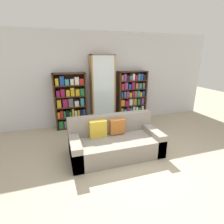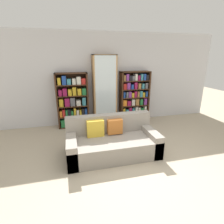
{
  "view_description": "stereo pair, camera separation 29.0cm",
  "coord_description": "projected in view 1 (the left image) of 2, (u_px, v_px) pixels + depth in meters",
  "views": [
    {
      "loc": [
        -1.39,
        -2.42,
        2.02
      ],
      "look_at": [
        -0.09,
        1.61,
        0.66
      ],
      "focal_mm": 28.0,
      "sensor_mm": 36.0,
      "label": 1
    },
    {
      "loc": [
        -1.12,
        -2.5,
        2.02
      ],
      "look_at": [
        -0.09,
        1.61,
        0.66
      ],
      "focal_mm": 28.0,
      "sensor_mm": 36.0,
      "label": 2
    }
  ],
  "objects": [
    {
      "name": "wine_bottle",
      "position": [
        123.0,
        123.0,
        5.11
      ],
      "size": [
        0.09,
        0.09,
        0.39
      ],
      "color": "#143819",
      "rests_on": "ground"
    },
    {
      "name": "ground_plane",
      "position": [
        144.0,
        171.0,
        3.22
      ],
      "size": [
        16.0,
        16.0,
        0.0
      ],
      "primitive_type": "plane",
      "color": "tan"
    },
    {
      "name": "bookshelf_right",
      "position": [
        131.0,
        97.0,
        5.54
      ],
      "size": [
        0.92,
        0.32,
        1.58
      ],
      "color": "#3D2314",
      "rests_on": "ground"
    },
    {
      "name": "display_cabinet",
      "position": [
        102.0,
        91.0,
        5.17
      ],
      "size": [
        0.68,
        0.36,
        2.07
      ],
      "color": "#AD7F4C",
      "rests_on": "ground"
    },
    {
      "name": "couch",
      "position": [
        115.0,
        142.0,
        3.73
      ],
      "size": [
        1.89,
        0.9,
        0.8
      ],
      "color": "gray",
      "rests_on": "ground"
    },
    {
      "name": "wall_back",
      "position": [
        103.0,
        79.0,
        5.3
      ],
      "size": [
        7.12,
        0.06,
        2.7
      ],
      "color": "silver",
      "rests_on": "ground"
    },
    {
      "name": "bookshelf_left",
      "position": [
        71.0,
        102.0,
        4.99
      ],
      "size": [
        0.89,
        0.32,
        1.58
      ],
      "color": "#3D2314",
      "rests_on": "ground"
    }
  ]
}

